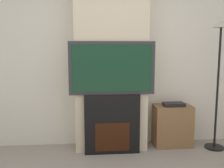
{
  "coord_description": "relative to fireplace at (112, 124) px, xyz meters",
  "views": [
    {
      "loc": [
        -0.29,
        -1.66,
        1.42
      ],
      "look_at": [
        0.0,
        1.63,
        0.96
      ],
      "focal_mm": 40.0,
      "sensor_mm": 36.0,
      "label": 1
    }
  ],
  "objects": [
    {
      "name": "fireplace",
      "position": [
        0.0,
        0.0,
        0.0
      ],
      "size": [
        0.75,
        0.15,
        0.82
      ],
      "color": "black",
      "rests_on": "ground_plane"
    },
    {
      "name": "wall_back",
      "position": [
        0.0,
        0.4,
        0.94
      ],
      "size": [
        6.0,
        0.06,
        2.7
      ],
      "color": "silver",
      "rests_on": "ground_plane"
    },
    {
      "name": "chimney_breast",
      "position": [
        0.0,
        0.18,
        0.94
      ],
      "size": [
        1.0,
        0.37,
        2.7
      ],
      "color": "beige",
      "rests_on": "ground_plane"
    },
    {
      "name": "media_stand",
      "position": [
        0.91,
        0.18,
        -0.1
      ],
      "size": [
        0.54,
        0.32,
        0.66
      ],
      "color": "brown",
      "rests_on": "ground_plane"
    },
    {
      "name": "television",
      "position": [
        0.0,
        -0.0,
        0.77
      ],
      "size": [
        1.14,
        0.07,
        0.71
      ],
      "color": "#2D2D33",
      "rests_on": "fireplace"
    },
    {
      "name": "floor_lamp",
      "position": [
        1.49,
        0.02,
        0.88
      ],
      "size": [
        0.27,
        0.27,
        1.81
      ],
      "color": "black",
      "rests_on": "ground_plane"
    }
  ]
}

